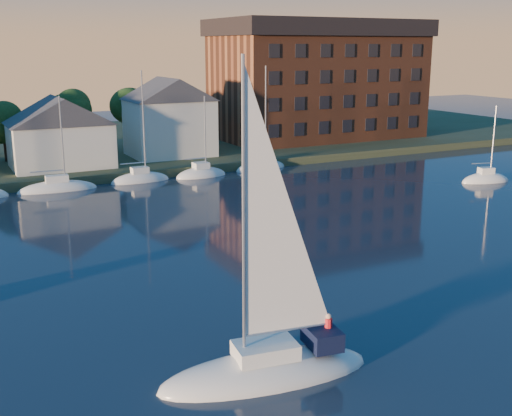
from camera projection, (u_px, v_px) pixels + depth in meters
ground at (459, 388)px, 28.28m from camera, size 260.00×260.00×0.00m
shoreline_land at (81, 150)px, 92.87m from camera, size 160.00×50.00×2.00m
wooden_dock at (125, 178)px, 73.06m from camera, size 120.00×3.00×1.00m
clubhouse_centre at (60, 131)px, 73.44m from camera, size 11.55×8.40×8.08m
clubhouse_east at (169, 116)px, 81.17m from camera, size 10.50×8.40×9.80m
condo_block at (318, 79)px, 96.93m from camera, size 31.00×17.00×17.40m
tree_line at (114, 106)px, 81.66m from camera, size 93.40×5.40×8.90m
moored_fleet at (18, 193)px, 65.12m from camera, size 63.50×2.40×12.05m
hero_sailboat at (269, 363)px, 29.18m from camera, size 10.40×4.60×15.45m
drifting_sailboat_right at (485, 181)px, 70.90m from camera, size 5.97×3.21×9.48m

